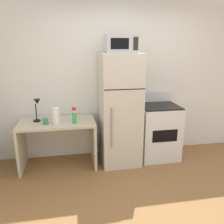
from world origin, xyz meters
TOP-DOWN VIEW (x-y plane):
  - ground_plane at (0.00, 0.00)m, footprint 12.00×12.00m
  - wall_back_white at (0.00, 1.70)m, footprint 5.00×0.10m
  - desk at (-1.14, 1.31)m, footprint 1.16×0.64m
  - desk_lamp at (-1.42, 1.35)m, footprint 0.14×0.12m
  - spray_bottle at (-0.88, 1.16)m, footprint 0.06×0.06m
  - coffee_mug at (-1.30, 1.19)m, footprint 0.08×0.08m
  - paper_towel_roll at (-1.15, 1.21)m, footprint 0.11×0.11m
  - refrigerator at (-0.15, 1.30)m, footprint 0.61×0.68m
  - microwave at (-0.15, 1.28)m, footprint 0.46×0.35m
  - oven_range at (0.53, 1.33)m, footprint 0.65×0.61m

SIDE VIEW (x-z plane):
  - ground_plane at x=0.00m, z-range 0.00..0.00m
  - oven_range at x=0.53m, z-range -0.08..1.02m
  - desk at x=-1.14m, z-range 0.15..0.90m
  - coffee_mug at x=-1.30m, z-range 0.75..0.84m
  - spray_bottle at x=-0.88m, z-range 0.72..0.97m
  - paper_towel_roll at x=-1.15m, z-range 0.75..0.99m
  - refrigerator at x=-0.15m, z-range 0.00..1.77m
  - desk_lamp at x=-1.42m, z-range 0.81..1.17m
  - wall_back_white at x=0.00m, z-range 0.00..2.60m
  - microwave at x=-0.15m, z-range 1.77..2.03m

